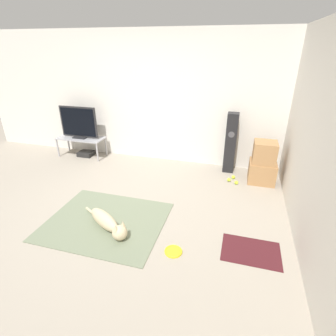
% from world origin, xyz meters
% --- Properties ---
extents(ground_plane, '(12.00, 12.00, 0.00)m').
position_xyz_m(ground_plane, '(0.00, 0.00, 0.00)').
color(ground_plane, '#9E9384').
extents(wall_back, '(8.00, 0.06, 2.55)m').
position_xyz_m(wall_back, '(0.00, 2.10, 1.27)').
color(wall_back, silver).
rests_on(wall_back, ground_plane).
extents(wall_right, '(0.06, 8.00, 2.55)m').
position_xyz_m(wall_right, '(2.60, 0.00, 1.27)').
color(wall_right, silver).
rests_on(wall_right, ground_plane).
extents(area_rug, '(1.61, 1.35, 0.01)m').
position_xyz_m(area_rug, '(0.09, -0.29, 0.01)').
color(area_rug, slate).
rests_on(area_rug, ground_plane).
extents(dog, '(0.86, 0.56, 0.25)m').
position_xyz_m(dog, '(0.21, -0.45, 0.12)').
color(dog, beige).
rests_on(dog, area_rug).
extents(frisbee, '(0.21, 0.21, 0.03)m').
position_xyz_m(frisbee, '(1.15, -0.62, 0.01)').
color(frisbee, yellow).
rests_on(frisbee, ground_plane).
extents(cardboard_box_lower, '(0.46, 0.45, 0.38)m').
position_xyz_m(cardboard_box_lower, '(2.22, 1.56, 0.19)').
color(cardboard_box_lower, '#A87A4C').
rests_on(cardboard_box_lower, ground_plane).
extents(cardboard_box_upper, '(0.38, 0.37, 0.38)m').
position_xyz_m(cardboard_box_upper, '(2.21, 1.55, 0.57)').
color(cardboard_box_upper, '#A87A4C').
rests_on(cardboard_box_upper, cardboard_box_lower).
extents(floor_speaker, '(0.20, 0.21, 1.15)m').
position_xyz_m(floor_speaker, '(1.61, 1.85, 0.57)').
color(floor_speaker, black).
rests_on(floor_speaker, ground_plane).
extents(tv_stand, '(1.03, 0.44, 0.42)m').
position_xyz_m(tv_stand, '(-1.57, 1.76, 0.37)').
color(tv_stand, '#A8A8AD').
rests_on(tv_stand, ground_plane).
extents(tv, '(0.84, 0.20, 0.67)m').
position_xyz_m(tv, '(-1.57, 1.77, 0.75)').
color(tv, '#232326').
rests_on(tv, tv_stand).
extents(tennis_ball_by_boxes, '(0.07, 0.07, 0.07)m').
position_xyz_m(tennis_ball_by_boxes, '(1.67, 1.40, 0.03)').
color(tennis_ball_by_boxes, '#C6E033').
rests_on(tennis_ball_by_boxes, ground_plane).
extents(tennis_ball_near_speaker, '(0.07, 0.07, 0.07)m').
position_xyz_m(tennis_ball_near_speaker, '(1.74, 1.53, 0.03)').
color(tennis_ball_near_speaker, '#C6E033').
rests_on(tennis_ball_near_speaker, ground_plane).
extents(tennis_ball_loose_on_carpet, '(0.07, 0.07, 0.07)m').
position_xyz_m(tennis_ball_loose_on_carpet, '(1.80, 1.32, 0.03)').
color(tennis_ball_loose_on_carpet, '#C6E033').
rests_on(tennis_ball_loose_on_carpet, ground_plane).
extents(game_console, '(0.32, 0.28, 0.09)m').
position_xyz_m(game_console, '(-1.50, 1.78, 0.05)').
color(game_console, black).
rests_on(game_console, ground_plane).
extents(door_mat, '(0.69, 0.50, 0.01)m').
position_xyz_m(door_mat, '(2.05, -0.36, 0.00)').
color(door_mat, '#47191E').
rests_on(door_mat, ground_plane).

